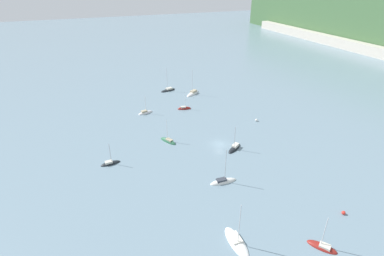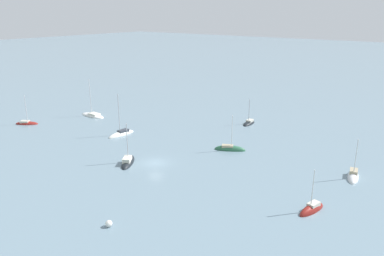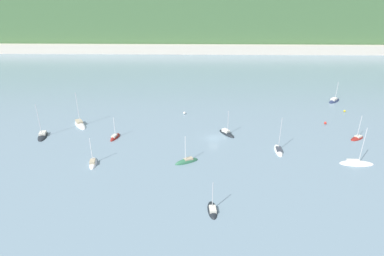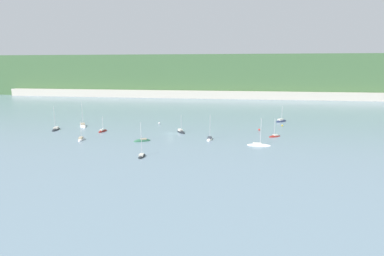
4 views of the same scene
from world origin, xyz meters
The scene contains 17 objects.
ground_plane centered at (0.00, 0.00, 0.00)m, with size 600.00×600.00×0.00m, color slate.
hillside_ridge centered at (0.00, 165.40, 17.43)m, with size 400.64×62.62×34.87m.
shore_town_strip centered at (0.00, 130.59, 2.96)m, with size 340.54×6.00×5.92m.
sailboat_0 centered at (-28.75, -14.30, 0.10)m, with size 2.82×5.70×7.29m.
sailboat_1 centered at (15.98, -6.96, 0.09)m, with size 2.19×6.58×9.61m.
sailboat_2 centered at (-40.03, 8.15, 0.13)m, with size 6.56×7.83×11.29m.
sailboat_3 centered at (3.76, 2.88, 0.12)m, with size 4.98×6.18×7.74m.
sailboat_4 centered at (45.99, 32.40, 0.11)m, with size 6.48×6.23×8.33m.
sailboat_5 centered at (-47.60, 0.16, 0.13)m, with size 4.17×7.25×10.26m.
sailboat_6 centered at (-6.95, -13.01, 0.07)m, with size 5.91×4.04×7.67m.
sailboat_7 centered at (39.32, 0.75, 0.08)m, with size 5.35×4.52×7.38m.
sailboat_8 centered at (-27.18, -0.35, 0.08)m, with size 2.54×5.08×6.79m.
sailboat_9 centered at (-1.59, -30.27, 0.09)m, with size 2.16×5.17×6.47m.
sailboat_10 centered at (32.62, -12.87, 0.08)m, with size 7.82×2.81×9.74m.
mooring_buoy_0 centered at (34.45, 10.77, 0.38)m, with size 0.76×0.76×0.76m.
mooring_buoy_1 centered at (-8.90, 18.14, 0.42)m, with size 0.84×0.84×0.84m.
mooring_buoy_2 centered at (44.95, 21.41, 0.33)m, with size 0.67×0.67×0.67m.
Camera 3 is at (-4.31, -74.08, 35.87)m, focal length 28.00 mm.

